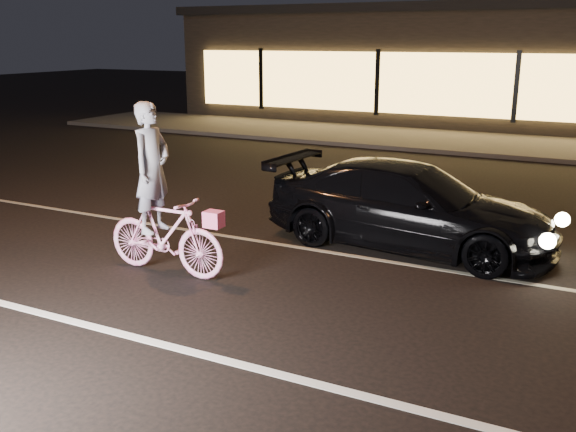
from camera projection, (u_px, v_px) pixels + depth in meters
The scene contains 7 objects.
ground at pixel (320, 311), 7.43m from camera, with size 90.00×90.00×0.00m, color black.
lane_stripe_near at pixel (257, 369), 6.14m from camera, with size 60.00×0.12×0.01m, color silver.
lane_stripe_far at pixel (377, 260), 9.15m from camera, with size 60.00×0.10×0.01m, color gray.
sidewalk at pixel (502, 145), 18.59m from camera, with size 30.00×4.00×0.12m, color #383533.
storefront at pixel (534, 64), 23.17m from camera, with size 25.40×8.42×4.20m.
cyclist at pixel (161, 214), 8.45m from camera, with size 1.81×0.62×2.28m.
sedan at pixel (409, 206), 9.60m from camera, with size 4.46×2.08×1.26m.
Camera 1 is at (2.75, -6.29, 3.06)m, focal length 40.00 mm.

